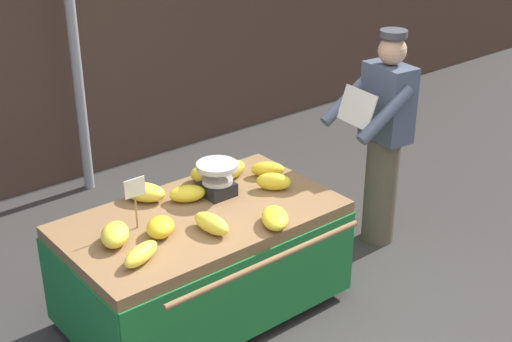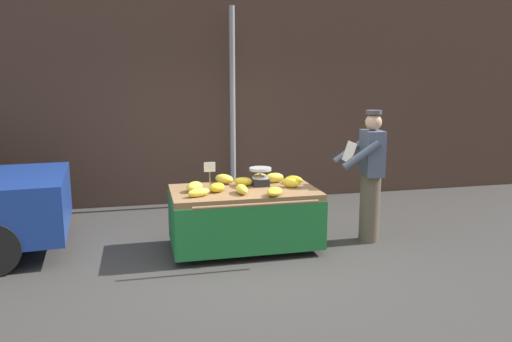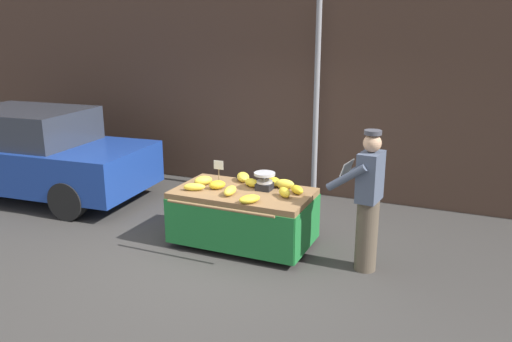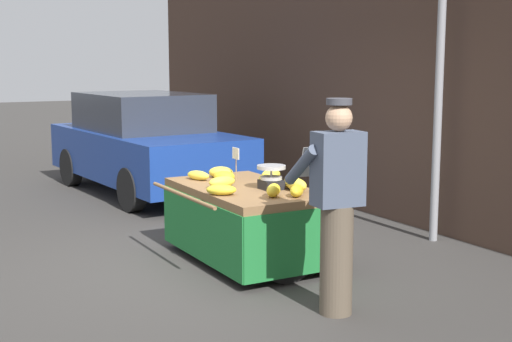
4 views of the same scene
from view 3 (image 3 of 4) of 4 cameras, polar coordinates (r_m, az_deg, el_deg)
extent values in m
plane|color=#383533|center=(6.68, -3.91, -9.50)|extent=(60.00, 60.00, 0.00)
cube|color=#473328|center=(8.95, 5.14, 10.63)|extent=(16.00, 0.24, 4.12)
cylinder|color=gray|center=(8.53, 6.67, 7.35)|extent=(0.09, 0.09, 3.24)
cube|color=olive|center=(6.78, -1.43, -2.50)|extent=(1.79, 1.02, 0.08)
cylinder|color=black|center=(7.27, -7.26, -4.45)|extent=(0.05, 0.71, 0.71)
cylinder|color=#B7B7BC|center=(7.28, -7.46, -4.41)|extent=(0.01, 0.13, 0.13)
cylinder|color=black|center=(6.63, 5.03, -6.40)|extent=(0.05, 0.71, 0.71)
cylinder|color=#B7B7BC|center=(6.62, 5.28, -6.44)|extent=(0.01, 0.13, 0.13)
cylinder|color=#4C4742|center=(7.28, 0.02, -4.39)|extent=(0.05, 0.05, 0.68)
cube|color=#1E7233|center=(6.47, -3.31, -6.64)|extent=(1.79, 0.02, 0.60)
cube|color=#1E7233|center=(7.33, 0.27, -3.89)|extent=(1.79, 0.02, 0.60)
cube|color=#1E7233|center=(7.30, -7.81, -4.14)|extent=(0.02, 1.02, 0.60)
cube|color=#1E7233|center=(6.59, 5.70, -6.26)|extent=(0.02, 1.02, 0.60)
cylinder|color=olive|center=(6.19, -4.11, -4.14)|extent=(1.43, 0.04, 0.04)
cube|color=black|center=(6.79, 0.95, -1.72)|extent=(0.20, 0.20, 0.09)
cylinder|color=#B7B7BC|center=(6.76, 0.95, -0.91)|extent=(0.02, 0.02, 0.11)
cylinder|color=#B7B7BC|center=(6.74, 0.96, -0.32)|extent=(0.28, 0.28, 0.03)
cylinder|color=#B7B7BC|center=(6.77, 0.95, -1.19)|extent=(0.21, 0.21, 0.03)
cylinder|color=#997A51|center=(7.00, -4.12, -0.67)|extent=(0.01, 0.01, 0.22)
cube|color=white|center=(6.95, -4.17, 0.67)|extent=(0.14, 0.01, 0.12)
ellipsoid|color=yellow|center=(6.59, -2.88, -2.19)|extent=(0.15, 0.30, 0.11)
ellipsoid|color=gold|center=(6.65, 4.55, -2.07)|extent=(0.26, 0.25, 0.11)
ellipsoid|color=yellow|center=(6.95, 2.00, -1.19)|extent=(0.27, 0.28, 0.12)
ellipsoid|color=yellow|center=(6.81, -6.84, -1.75)|extent=(0.31, 0.22, 0.10)
ellipsoid|color=yellow|center=(7.04, -5.85, -1.05)|extent=(0.29, 0.31, 0.12)
ellipsoid|color=yellow|center=(6.29, -0.72, -3.11)|extent=(0.30, 0.33, 0.10)
ellipsoid|color=yellow|center=(6.51, 3.16, -2.37)|extent=(0.25, 0.25, 0.12)
ellipsoid|color=yellow|center=(7.16, -1.44, -0.66)|extent=(0.30, 0.34, 0.12)
ellipsoid|color=yellow|center=(6.92, -0.46, -1.31)|extent=(0.28, 0.23, 0.11)
ellipsoid|color=yellow|center=(6.84, 3.15, -1.44)|extent=(0.28, 0.16, 0.13)
ellipsoid|color=gold|center=(6.84, -4.31, -1.53)|extent=(0.27, 0.27, 0.11)
cylinder|color=brown|center=(6.33, 12.12, -6.97)|extent=(0.26, 0.26, 0.88)
cube|color=#475166|center=(6.09, 12.51, -0.61)|extent=(0.27, 0.40, 0.58)
sphere|color=tan|center=(5.99, 12.73, 3.01)|extent=(0.21, 0.21, 0.21)
cylinder|color=#3F3F47|center=(5.97, 12.80, 4.18)|extent=(0.20, 0.20, 0.05)
cylinder|color=#475166|center=(5.96, 9.95, -0.73)|extent=(0.48, 0.14, 0.37)
cylinder|color=#475166|center=(6.34, 11.27, 0.21)|extent=(0.48, 0.14, 0.37)
cube|color=silver|center=(6.18, 9.88, -0.05)|extent=(0.13, 0.35, 0.25)
cube|color=navy|center=(9.56, -23.01, 0.87)|extent=(4.02, 1.99, 0.70)
cube|color=#2D333D|center=(9.53, -24.08, 4.60)|extent=(2.13, 1.64, 0.56)
cylinder|color=black|center=(9.50, -14.24, -0.31)|extent=(0.61, 0.22, 0.60)
cylinder|color=black|center=(8.30, -20.11, -3.12)|extent=(0.61, 0.22, 0.60)
cylinder|color=black|center=(10.99, -24.86, 0.85)|extent=(0.61, 0.22, 0.60)
camera|label=1|loc=(5.58, -41.81, 13.43)|focal=50.54mm
camera|label=2|loc=(4.01, -64.92, -3.64)|focal=34.88mm
camera|label=4|loc=(4.31, 73.63, -7.18)|focal=49.66mm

